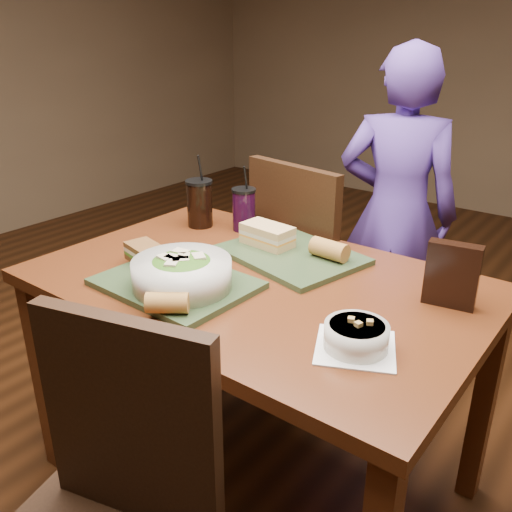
% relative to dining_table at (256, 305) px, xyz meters
% --- Properties ---
extents(ground, '(6.00, 6.00, 0.00)m').
position_rel_dining_table_xyz_m(ground, '(0.00, 0.00, -0.66)').
color(ground, '#381C0B').
rests_on(ground, ground).
extents(dining_table, '(1.30, 0.85, 0.75)m').
position_rel_dining_table_xyz_m(dining_table, '(0.00, 0.00, 0.00)').
color(dining_table, '#522610').
rests_on(dining_table, ground).
extents(chair_far, '(0.49, 0.49, 0.98)m').
position_rel_dining_table_xyz_m(chair_far, '(-0.17, 0.54, -0.11)').
color(chair_far, black).
rests_on(chair_far, ground).
extents(diner, '(0.58, 0.46, 1.39)m').
position_rel_dining_table_xyz_m(diner, '(0.01, 0.97, 0.04)').
color(diner, '#4F328B').
rests_on(diner, ground).
extents(tray_near, '(0.43, 0.33, 0.02)m').
position_rel_dining_table_xyz_m(tray_near, '(-0.15, -0.18, 0.10)').
color(tray_near, '#2D3F23').
rests_on(tray_near, dining_table).
extents(tray_far, '(0.48, 0.41, 0.02)m').
position_rel_dining_table_xyz_m(tray_far, '(-0.01, 0.19, 0.10)').
color(tray_far, '#2D3F23').
rests_on(tray_far, dining_table).
extents(salad_bowl, '(0.27, 0.27, 0.09)m').
position_rel_dining_table_xyz_m(salad_bowl, '(-0.10, -0.20, 0.15)').
color(salad_bowl, silver).
rests_on(salad_bowl, tray_near).
extents(soup_bowl, '(0.24, 0.24, 0.07)m').
position_rel_dining_table_xyz_m(soup_bowl, '(0.41, -0.16, 0.12)').
color(soup_bowl, white).
rests_on(soup_bowl, dining_table).
extents(sandwich_near, '(0.13, 0.10, 0.05)m').
position_rel_dining_table_xyz_m(sandwich_near, '(-0.32, -0.14, 0.14)').
color(sandwich_near, '#593819').
rests_on(sandwich_near, tray_near).
extents(sandwich_far, '(0.18, 0.11, 0.07)m').
position_rel_dining_table_xyz_m(sandwich_far, '(-0.11, 0.20, 0.14)').
color(sandwich_far, tan).
rests_on(sandwich_far, tray_far).
extents(baguette_near, '(0.12, 0.11, 0.05)m').
position_rel_dining_table_xyz_m(baguette_near, '(-0.03, -0.33, 0.13)').
color(baguette_near, '#AD7533').
rests_on(baguette_near, tray_near).
extents(baguette_far, '(0.12, 0.07, 0.06)m').
position_rel_dining_table_xyz_m(baguette_far, '(0.11, 0.22, 0.14)').
color(baguette_far, '#AD7533').
rests_on(baguette_far, tray_far).
extents(cup_cola, '(0.10, 0.10, 0.27)m').
position_rel_dining_table_xyz_m(cup_cola, '(-0.45, 0.24, 0.18)').
color(cup_cola, black).
rests_on(cup_cola, dining_table).
extents(cup_berry, '(0.09, 0.09, 0.24)m').
position_rel_dining_table_xyz_m(cup_berry, '(-0.29, 0.31, 0.17)').
color(cup_berry, black).
rests_on(cup_berry, dining_table).
extents(chip_bag, '(0.14, 0.06, 0.17)m').
position_rel_dining_table_xyz_m(chip_bag, '(0.50, 0.18, 0.18)').
color(chip_bag, black).
rests_on(chip_bag, dining_table).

